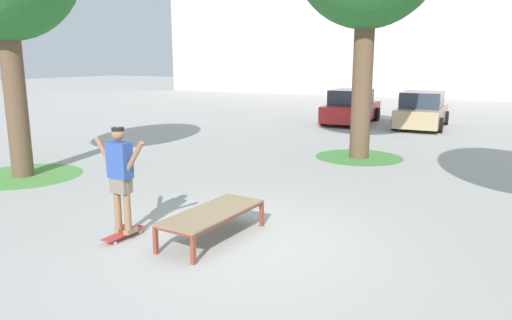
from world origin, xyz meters
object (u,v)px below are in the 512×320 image
skater (120,173)px  skate_box (212,214)px  skateboard (124,234)px  car_tan (422,111)px  car_red (351,108)px

skater → skate_box: bearing=26.2°
skate_box → skater: 1.56m
skateboard → car_tan: size_ratio=0.19×
car_red → car_tan: 3.04m
skater → car_red: (-0.81, 15.52, -0.38)m
skater → car_red: size_ratio=0.40×
car_red → car_tan: (3.04, -0.09, 0.00)m
skate_box → skateboard: bearing=-153.7°
skate_box → car_tan: car_tan is taller
car_tan → car_red: bearing=178.3°
skate_box → car_tan: bearing=86.3°
car_red → skate_box: bearing=-82.0°
car_red → car_tan: same height
skate_box → skater: skater is taller
skate_box → car_tan: size_ratio=0.46×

